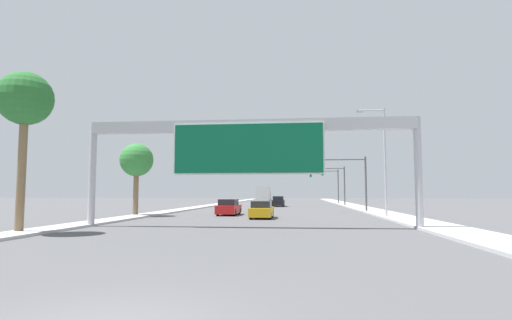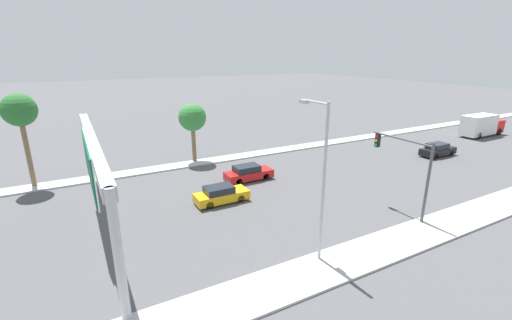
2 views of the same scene
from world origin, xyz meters
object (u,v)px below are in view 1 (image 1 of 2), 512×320
object	(u,v)px
truck_box_primary	(264,195)
sign_gantry	(248,141)
car_near_left	(262,210)
traffic_light_near_intersection	(349,174)
palm_tree_foreground	(25,102)
street_lamp_right	(382,153)
car_near_center	(229,208)
palm_tree_background	(137,161)
car_far_left	(278,202)
traffic_light_far_intersection	(328,180)
traffic_light_mid_block	(337,180)

from	to	relation	value
truck_box_primary	sign_gantry	bearing A→B (deg)	-86.12
car_near_left	traffic_light_near_intersection	size ratio (longest dim) A/B	0.73
truck_box_primary	palm_tree_foreground	bearing A→B (deg)	-97.81
car_near_left	street_lamp_right	world-z (taller)	street_lamp_right
car_near_center	palm_tree_background	xyz separation A→B (m)	(-7.98, -2.65, 4.24)
traffic_light_near_intersection	street_lamp_right	xyz separation A→B (m)	(1.54, -9.31, 1.32)
car_near_left	traffic_light_near_intersection	bearing A→B (deg)	52.53
traffic_light_near_intersection	palm_tree_foreground	xyz separation A→B (m)	(-19.76, -24.78, 2.75)
car_near_left	car_far_left	xyz separation A→B (m)	(0.00, 27.70, 0.06)
sign_gantry	truck_box_primary	size ratio (longest dim) A/B	2.61
palm_tree_background	traffic_light_near_intersection	bearing A→B (deg)	25.34
truck_box_primary	traffic_light_near_intersection	size ratio (longest dim) A/B	1.30
palm_tree_foreground	sign_gantry	bearing A→B (deg)	22.52
car_near_left	traffic_light_far_intersection	xyz separation A→B (m)	(8.49, 41.14, 3.67)
car_near_left	palm_tree_foreground	bearing A→B (deg)	-129.45
sign_gantry	traffic_light_near_intersection	xyz separation A→B (m)	(8.54, 20.12, -1.12)
palm_tree_foreground	street_lamp_right	world-z (taller)	street_lamp_right
car_near_left	traffic_light_near_intersection	distance (m)	14.45
car_near_center	traffic_light_near_intersection	distance (m)	14.25
car_near_left	palm_tree_background	xyz separation A→B (m)	(-11.48, 1.66, 4.27)
street_lamp_right	palm_tree_background	bearing A→B (deg)	-179.54
car_far_left	palm_tree_background	size ratio (longest dim) A/B	0.70
car_near_left	traffic_light_near_intersection	xyz separation A→B (m)	(8.54, 11.14, 3.44)
truck_box_primary	traffic_light_near_intersection	bearing A→B (deg)	-69.08
car_near_left	traffic_light_far_intersection	distance (m)	42.17
palm_tree_background	palm_tree_foreground	bearing A→B (deg)	-89.02
car_near_left	traffic_light_far_intersection	world-z (taller)	traffic_light_far_intersection
car_far_left	palm_tree_foreground	xyz separation A→B (m)	(-11.22, -41.34, 6.13)
traffic_light_near_intersection	traffic_light_mid_block	world-z (taller)	traffic_light_mid_block
palm_tree_foreground	traffic_light_mid_block	bearing A→B (deg)	65.62
car_far_left	street_lamp_right	world-z (taller)	street_lamp_right
car_far_left	traffic_light_far_intersection	xyz separation A→B (m)	(8.49, 13.44, 3.62)
traffic_light_near_intersection	traffic_light_far_intersection	size ratio (longest dim) A/B	0.95
car_near_left	truck_box_primary	size ratio (longest dim) A/B	0.56
car_far_left	truck_box_primary	xyz separation A→B (m)	(-3.50, 14.92, 0.88)
traffic_light_near_intersection	palm_tree_foreground	size ratio (longest dim) A/B	0.71
traffic_light_far_intersection	palm_tree_foreground	size ratio (longest dim) A/B	0.75
car_near_center	palm_tree_foreground	xyz separation A→B (m)	(-7.72, -17.95, 6.16)
sign_gantry	palm_tree_background	size ratio (longest dim) A/B	3.12
car_far_left	car_near_left	bearing A→B (deg)	-90.00
traffic_light_near_intersection	palm_tree_background	world-z (taller)	palm_tree_background
car_near_center	traffic_light_far_intersection	xyz separation A→B (m)	(11.99, 36.83, 3.64)
street_lamp_right	sign_gantry	bearing A→B (deg)	-132.97
sign_gantry	traffic_light_far_intersection	distance (m)	50.84
sign_gantry	truck_box_primary	distance (m)	51.85
truck_box_primary	traffic_light_mid_block	xyz separation A→B (m)	(12.57, -11.49, 2.55)
street_lamp_right	traffic_light_near_intersection	bearing A→B (deg)	99.37
palm_tree_background	car_near_left	bearing A→B (deg)	-8.22
car_near_center	traffic_light_far_intersection	bearing A→B (deg)	71.97
car_near_center	traffic_light_mid_block	bearing A→B (deg)	64.89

